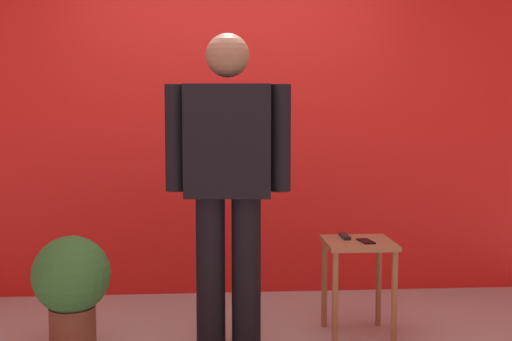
{
  "coord_description": "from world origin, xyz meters",
  "views": [
    {
      "loc": [
        -0.14,
        -3.29,
        1.39
      ],
      "look_at": [
        0.13,
        0.55,
        1.03
      ],
      "focal_mm": 45.15,
      "sensor_mm": 36.0,
      "label": 1
    }
  ],
  "objects_px": {
    "cell_phone": "(366,241)",
    "tv_remote": "(345,236)",
    "side_table": "(358,260)",
    "standing_person": "(228,175)",
    "potted_plant": "(72,285)"
  },
  "relations": [
    {
      "from": "cell_phone",
      "to": "tv_remote",
      "type": "height_order",
      "value": "tv_remote"
    },
    {
      "from": "side_table",
      "to": "cell_phone",
      "type": "height_order",
      "value": "cell_phone"
    },
    {
      "from": "side_table",
      "to": "cell_phone",
      "type": "bearing_deg",
      "value": -53.23
    },
    {
      "from": "standing_person",
      "to": "cell_phone",
      "type": "distance_m",
      "value": 0.94
    },
    {
      "from": "side_table",
      "to": "tv_remote",
      "type": "xyz_separation_m",
      "value": [
        -0.07,
        0.09,
        0.13
      ]
    },
    {
      "from": "cell_phone",
      "to": "tv_remote",
      "type": "distance_m",
      "value": 0.17
    },
    {
      "from": "potted_plant",
      "to": "tv_remote",
      "type": "bearing_deg",
      "value": 10.05
    },
    {
      "from": "standing_person",
      "to": "cell_phone",
      "type": "xyz_separation_m",
      "value": [
        0.84,
        0.12,
        -0.42
      ]
    },
    {
      "from": "side_table",
      "to": "tv_remote",
      "type": "height_order",
      "value": "tv_remote"
    },
    {
      "from": "side_table",
      "to": "tv_remote",
      "type": "bearing_deg",
      "value": 126.3
    },
    {
      "from": "tv_remote",
      "to": "potted_plant",
      "type": "distance_m",
      "value": 1.66
    },
    {
      "from": "potted_plant",
      "to": "cell_phone",
      "type": "bearing_deg",
      "value": 5.0
    },
    {
      "from": "cell_phone",
      "to": "tv_remote",
      "type": "bearing_deg",
      "value": 117.66
    },
    {
      "from": "cell_phone",
      "to": "potted_plant",
      "type": "height_order",
      "value": "potted_plant"
    },
    {
      "from": "cell_phone",
      "to": "potted_plant",
      "type": "distance_m",
      "value": 1.74
    }
  ]
}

